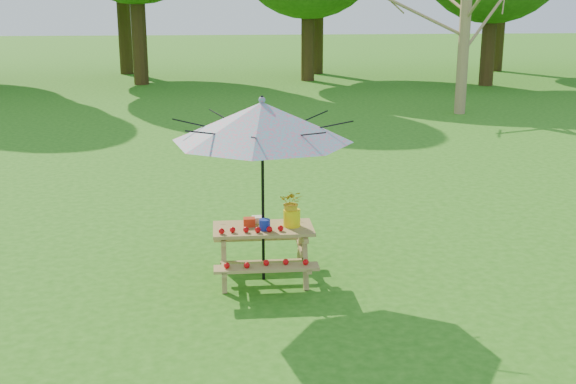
{
  "coord_description": "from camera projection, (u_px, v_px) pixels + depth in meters",
  "views": [
    {
      "loc": [
        -0.21,
        -5.66,
        3.35
      ],
      "look_at": [
        0.59,
        2.57,
        1.1
      ],
      "focal_mm": 45.0,
      "sensor_mm": 36.0,
      "label": 1
    }
  ],
  "objects": [
    {
      "name": "picnic_table",
      "position": [
        263.0,
        254.0,
        8.74
      ],
      "size": [
        1.2,
        1.32,
        0.67
      ],
      "color": "olive",
      "rests_on": "ground"
    },
    {
      "name": "patio_umbrella",
      "position": [
        262.0,
        122.0,
        8.32
      ],
      "size": [
        2.44,
        2.44,
        2.25
      ],
      "color": "black",
      "rests_on": "ground"
    },
    {
      "name": "produce_bins",
      "position": [
        258.0,
        223.0,
        8.66
      ],
      "size": [
        0.31,
        0.45,
        0.13
      ],
      "color": "red",
      "rests_on": "picnic_table"
    },
    {
      "name": "tomatoes_row",
      "position": [
        251.0,
        229.0,
        8.46
      ],
      "size": [
        0.77,
        0.13,
        0.07
      ],
      "primitive_type": null,
      "color": "red",
      "rests_on": "picnic_table"
    },
    {
      "name": "flower_bucket",
      "position": [
        292.0,
        207.0,
        8.63
      ],
      "size": [
        0.32,
        0.3,
        0.45
      ],
      "color": "yellow",
      "rests_on": "picnic_table"
    }
  ]
}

